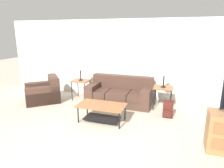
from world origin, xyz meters
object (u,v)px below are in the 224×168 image
Objects in this scene: couch at (120,94)px; side_table_right at (163,89)px; coffee_table at (102,109)px; table_lamp_left at (80,66)px; backpack at (168,109)px; side_table_left at (81,82)px; armchair at (44,93)px; table_lamp_right at (164,71)px.

couch is 1.35m from side_table_right.
coffee_table is 1.95m from side_table_right.
table_lamp_left is 3.03m from backpack.
couch is 1.35m from side_table_left.
coffee_table is (2.35, -0.83, 0.04)m from armchair.
side_table_right is at bearing 45.26° from coffee_table.
side_table_left is 2.69m from table_lamp_right.
table_lamp_right is (1.36, 1.38, 0.78)m from coffee_table.
couch is 2.47m from armchair.
table_lamp_left is at bearing 27.03° from armchair.
side_table_left is 1.48× the size of backpack.
backpack is at bearing -11.32° from table_lamp_left.
side_table_right is at bearing 8.39° from armchair.
side_table_left is at bearing 180.00° from table_lamp_left.
armchair is 2.40× the size of table_lamp_left.
side_table_right is 1.12× the size of table_lamp_right.
armchair is (-2.39, -0.63, -0.01)m from couch.
armchair is 2.15× the size of side_table_right.
side_table_left is at bearing 27.03° from armchair.
coffee_table is 1.76m from backpack.
side_table_left is at bearing 180.00° from side_table_right.
side_table_right reaches higher than backpack.
backpack is at bearing -11.32° from side_table_left.
armchair is 3.84m from table_lamp_right.
table_lamp_right reaches higher than coffee_table.
couch is 1.65m from backpack.
armchair reaches higher than side_table_left.
side_table_right is at bearing 0.00° from side_table_left.
armchair is 2.40× the size of table_lamp_right.
couch is 1.56m from table_lamp_right.
table_lamp_right is at bearing 45.26° from coffee_table.
side_table_right is (2.64, 0.00, 0.00)m from side_table_left.
backpack is at bearing -0.29° from armchair.
side_table_right reaches higher than coffee_table.
armchair is 3.18× the size of backpack.
armchair reaches higher than side_table_right.
side_table_left is at bearing 132.85° from coffee_table.
side_table_left is (1.07, 0.55, 0.30)m from armchair.
table_lamp_left is 2.64m from table_lamp_right.
table_lamp_left is 1.32× the size of backpack.
coffee_table and backpack have the same top height.
coffee_table is at bearing -91.71° from couch.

